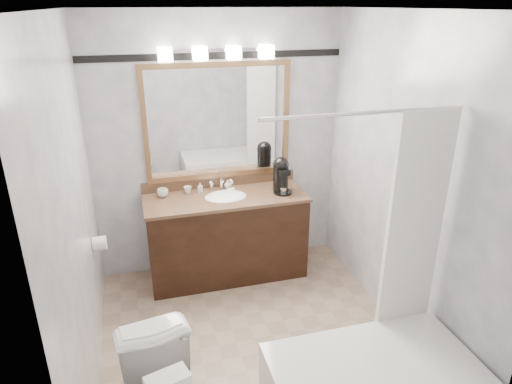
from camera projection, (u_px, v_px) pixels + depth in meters
room at (254, 198)px, 3.24m from camera, size 2.42×2.62×2.52m
vanity at (227, 235)px, 4.45m from camera, size 1.53×0.58×0.97m
mirror at (218, 122)px, 4.28m from camera, size 1.40×0.04×1.10m
vanity_light_bar at (217, 52)px, 3.99m from camera, size 1.02×0.14×0.12m
accent_stripe at (216, 56)px, 4.06m from camera, size 2.40×0.01×0.06m
bathtub at (373, 380)px, 2.95m from camera, size 1.30×0.75×1.96m
tp_roll at (100, 243)px, 3.76m from camera, size 0.11×0.12×0.12m
tissue_box at (168, 383)px, 2.22m from camera, size 0.23×0.17×0.09m
coffee_maker at (281, 174)px, 4.34m from camera, size 0.18×0.22×0.34m
cup_left at (163, 193)px, 4.27m from camera, size 0.13×0.13×0.08m
cup_right at (188, 190)px, 4.35m from camera, size 0.09×0.09×0.07m
soap_bottle_a at (200, 188)px, 4.37m from camera, size 0.05×0.05×0.09m
soap_bottle_b at (228, 184)px, 4.47m from camera, size 0.07×0.07×0.09m
soap_bar at (231, 190)px, 4.42m from camera, size 0.08×0.06×0.02m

